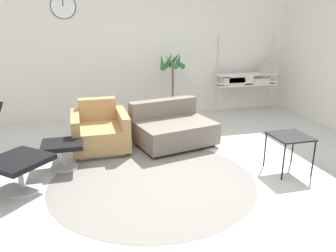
# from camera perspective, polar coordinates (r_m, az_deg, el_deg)

# --- Properties ---
(ground_plane) EXTENTS (12.00, 12.00, 0.00)m
(ground_plane) POSITION_cam_1_polar(r_m,az_deg,el_deg) (4.20, 1.06, -8.51)
(ground_plane) COLOR silver
(wall_back) EXTENTS (12.00, 0.09, 2.80)m
(wall_back) POSITION_cam_1_polar(r_m,az_deg,el_deg) (6.66, -5.96, 13.66)
(wall_back) COLOR silver
(wall_back) RESTS_ON ground_plane
(round_rug) EXTENTS (2.50, 2.50, 0.01)m
(round_rug) POSITION_cam_1_polar(r_m,az_deg,el_deg) (4.08, -2.69, -9.34)
(round_rug) COLOR slate
(round_rug) RESTS_ON ground_plane
(ottoman) EXTENTS (0.52, 0.44, 0.36)m
(ottoman) POSITION_cam_1_polar(r_m,az_deg,el_deg) (4.50, -17.87, -3.75)
(ottoman) COLOR #BCBCC1
(ottoman) RESTS_ON ground_plane
(armchair_red) EXTENTS (0.82, 0.88, 0.72)m
(armchair_red) POSITION_cam_1_polar(r_m,az_deg,el_deg) (5.05, -11.77, -1.00)
(armchair_red) COLOR silver
(armchair_red) RESTS_ON ground_plane
(couch_low) EXTENTS (1.33, 1.15, 0.66)m
(couch_low) POSITION_cam_1_polar(r_m,az_deg,el_deg) (5.18, 0.73, -0.51)
(couch_low) COLOR black
(couch_low) RESTS_ON ground_plane
(side_table) EXTENTS (0.46, 0.46, 0.49)m
(side_table) POSITION_cam_1_polar(r_m,az_deg,el_deg) (4.43, 20.51, -2.16)
(side_table) COLOR black
(side_table) RESTS_ON ground_plane
(potted_plant) EXTENTS (0.53, 0.51, 1.33)m
(potted_plant) POSITION_cam_1_polar(r_m,az_deg,el_deg) (6.42, 0.72, 7.42)
(potted_plant) COLOR silver
(potted_plant) RESTS_ON ground_plane
(shelf_unit) EXTENTS (1.31, 0.28, 1.61)m
(shelf_unit) POSITION_cam_1_polar(r_m,az_deg,el_deg) (7.15, 13.45, 8.08)
(shelf_unit) COLOR #BCBCC1
(shelf_unit) RESTS_ON ground_plane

